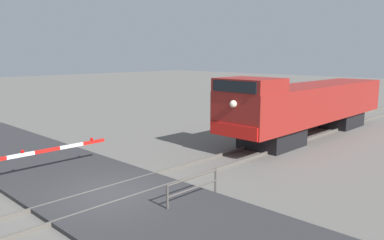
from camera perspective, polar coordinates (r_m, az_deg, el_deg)
The scene contains 6 objects.
ground_plane at distance 14.21m, azimuth -11.90°, elevation -11.18°, with size 160.00×160.00×0.00m, color #605E59.
rail_track_left at distance 14.75m, azimuth -13.50°, elevation -10.14°, with size 0.08×80.00×0.15m, color #59544C.
rail_track_right at distance 13.63m, azimuth -10.18°, elevation -11.71°, with size 0.08×80.00×0.15m, color #59544C.
road_surface at distance 14.19m, azimuth -11.91°, elevation -10.91°, with size 36.00×5.28×0.14m, color #2D2D30.
locomotive at distance 24.66m, azimuth 16.98°, elevation 2.18°, with size 3.00×15.73×3.89m.
guard_railing at distance 13.16m, azimuth 0.16°, elevation -9.83°, with size 0.08×2.45×0.95m.
Camera 1 is at (11.09, -7.32, 5.03)m, focal length 35.58 mm.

